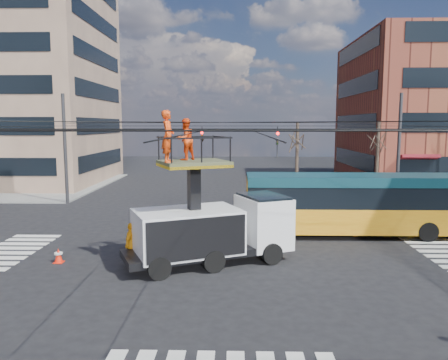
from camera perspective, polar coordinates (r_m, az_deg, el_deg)
ground at (r=20.23m, az=0.42°, el=-9.41°), size 120.00×120.00×0.00m
sidewalk_nw at (r=46.03m, az=-26.18°, el=-0.65°), size 18.00×18.00×0.12m
crosswalks at (r=20.22m, az=0.42°, el=-9.39°), size 22.40×22.40×0.02m
building_tower at (r=49.62m, az=-26.58°, el=17.21°), size 18.06×16.06×30.00m
overhead_network at (r=19.84m, az=0.25°, el=2.88°), size 24.24×24.24×8.00m
tree_a at (r=33.22m, az=9.55°, el=5.13°), size 2.00×2.00×6.00m
tree_b at (r=34.58m, az=19.48°, el=4.90°), size 2.00×2.00×6.00m
utility_truck at (r=18.30m, az=-1.57°, el=-4.62°), size 7.33×4.95×6.35m
city_bus at (r=23.85m, az=16.62°, el=-2.90°), size 11.28×2.67×3.20m
traffic_cone at (r=19.97m, az=-20.81°, el=-9.19°), size 0.36×0.36×0.62m
worker_ground at (r=18.69m, az=-12.01°, el=-8.16°), size 0.59×1.09×1.77m
flagger at (r=23.86m, az=16.68°, el=-4.70°), size 1.14×1.45×1.97m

